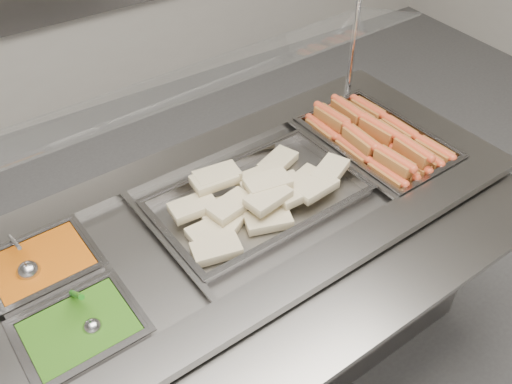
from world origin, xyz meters
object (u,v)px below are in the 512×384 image
pan_wraps (258,202)px  steam_counter (246,289)px  ladle (28,270)px  serving_spoon (90,322)px  pan_hotdogs (375,147)px  sneeze_guard (202,80)px

pan_wraps → steam_counter: bearing=-177.2°
steam_counter → ladle: bearing=172.0°
steam_counter → serving_spoon: 0.70m
steam_counter → serving_spoon: size_ratio=11.02×
pan_wraps → ladle: size_ratio=3.54×
steam_counter → pan_hotdogs: pan_hotdogs is taller
ladle → serving_spoon: serving_spoon is taller
steam_counter → pan_wraps: size_ratio=2.75×
pan_hotdogs → pan_wraps: bearing=-177.2°
sneeze_guard → ladle: size_ratio=8.41×
pan_hotdogs → sneeze_guard: bearing=163.5°
pan_hotdogs → serving_spoon: bearing=-170.3°
sneeze_guard → pan_hotdogs: sneeze_guard is taller
pan_hotdogs → ladle: 1.17m
steam_counter → sneeze_guard: size_ratio=1.15×
pan_wraps → sneeze_guard: bearing=108.2°
serving_spoon → sneeze_guard: bearing=33.7°
steam_counter → pan_hotdogs: size_ratio=3.39×
pan_hotdogs → serving_spoon: serving_spoon is taller
ladle → pan_hotdogs: bearing=-2.9°
serving_spoon → pan_wraps: bearing=15.3°
sneeze_guard → ladle: bearing=-169.9°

